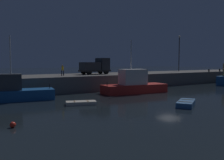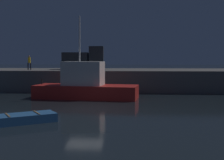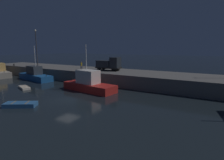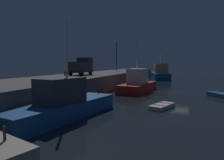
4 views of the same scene
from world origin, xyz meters
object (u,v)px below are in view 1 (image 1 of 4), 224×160
object	(u,v)px
rowboat_white_mid	(81,103)
bollard_central	(220,70)
mooring_buoy_near	(13,125)
bollard_east	(209,70)
fishing_trawler_red	(134,85)
dinghy_orange_near	(186,103)
fishing_boat_orange	(7,92)
utility_truck	(96,66)
lamp_post_east	(179,50)
dockworker	(63,69)

from	to	relation	value
rowboat_white_mid	bollard_central	xyz separation A→B (m)	(36.69, 8.71, 2.35)
rowboat_white_mid	mooring_buoy_near	xyz separation A→B (m)	(-7.31, -5.14, 0.02)
mooring_buoy_near	bollard_east	world-z (taller)	bollard_east
fishing_trawler_red	dinghy_orange_near	bearing A→B (deg)	-100.00
fishing_boat_orange	utility_truck	world-z (taller)	fishing_boat_orange
utility_truck	rowboat_white_mid	bearing A→B (deg)	-124.66
dinghy_orange_near	utility_truck	world-z (taller)	utility_truck
utility_truck	bollard_east	world-z (taller)	utility_truck
fishing_boat_orange	bollard_central	xyz separation A→B (m)	(42.44, 2.28, 1.52)
lamp_post_east	utility_truck	distance (m)	21.70
lamp_post_east	mooring_buoy_near	bearing A→B (deg)	-152.75
fishing_boat_orange	mooring_buoy_near	distance (m)	11.71
fishing_boat_orange	rowboat_white_mid	size ratio (longest dim) A/B	3.16
dockworker	fishing_trawler_red	bearing A→B (deg)	-43.87
utility_truck	dockworker	distance (m)	6.28
fishing_trawler_red	fishing_boat_orange	xyz separation A→B (m)	(-15.86, 2.06, -0.11)
lamp_post_east	dockworker	bearing A→B (deg)	-174.55
fishing_boat_orange	dinghy_orange_near	distance (m)	18.79
fishing_trawler_red	rowboat_white_mid	size ratio (longest dim) A/B	2.93
fishing_trawler_red	utility_truck	world-z (taller)	fishing_trawler_red
dinghy_orange_near	mooring_buoy_near	bearing A→B (deg)	176.64
rowboat_white_mid	bollard_central	size ratio (longest dim) A/B	5.79
mooring_buoy_near	fishing_boat_orange	bearing A→B (deg)	82.33
rowboat_white_mid	lamp_post_east	distance (m)	34.01
fishing_trawler_red	lamp_post_east	xyz separation A→B (m)	(20.10, 9.81, 5.64)
dockworker	bollard_central	distance (m)	34.16
bollard_east	fishing_boat_orange	bearing A→B (deg)	-176.06
lamp_post_east	fishing_boat_orange	bearing A→B (deg)	-167.84
dinghy_orange_near	lamp_post_east	xyz separation A→B (m)	(21.94, 20.24, 6.52)
dockworker	utility_truck	bearing A→B (deg)	10.87
mooring_buoy_near	bollard_central	xyz separation A→B (m)	(44.00, 13.86, 2.33)
mooring_buoy_near	fishing_trawler_red	bearing A→B (deg)	28.65
dinghy_orange_near	utility_truck	size ratio (longest dim) A/B	0.73
dinghy_orange_near	fishing_trawler_red	bearing A→B (deg)	80.00
fishing_trawler_red	bollard_central	xyz separation A→B (m)	(26.58, 4.34, 1.40)
bollard_central	bollard_east	world-z (taller)	bollard_central
fishing_trawler_red	bollard_central	size ratio (longest dim) A/B	16.95
mooring_buoy_near	utility_truck	world-z (taller)	utility_truck
rowboat_white_mid	dockworker	distance (m)	12.22
fishing_trawler_red	utility_truck	bearing A→B (deg)	98.90
bollard_east	fishing_trawler_red	bearing A→B (deg)	-168.52
rowboat_white_mid	mooring_buoy_near	distance (m)	8.94
fishing_trawler_red	mooring_buoy_near	xyz separation A→B (m)	(-17.42, -9.52, -0.93)
utility_truck	bollard_east	xyz separation A→B (m)	(24.78, -3.59, -1.04)
dinghy_orange_near	mooring_buoy_near	size ratio (longest dim) A/B	9.81
fishing_boat_orange	lamp_post_east	bearing A→B (deg)	12.16
fishing_boat_orange	mooring_buoy_near	bearing A→B (deg)	-97.67
rowboat_white_mid	bollard_east	distance (m)	34.88
utility_truck	bollard_east	size ratio (longest dim) A/B	10.01
utility_truck	fishing_boat_orange	bearing A→B (deg)	-156.59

